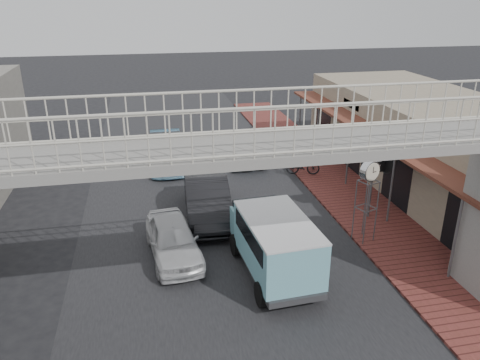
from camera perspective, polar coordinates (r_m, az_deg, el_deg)
name	(u,v)px	position (r m, az deg, el deg)	size (l,w,h in m)	color
ground	(220,254)	(16.61, -2.48, -9.06)	(120.00, 120.00, 0.00)	black
road_strip	(220,254)	(16.60, -2.48, -9.04)	(10.00, 60.00, 0.01)	black
sidewalk	(356,203)	(20.96, 13.93, -2.68)	(3.00, 40.00, 0.10)	brown
shophouse_row	(441,146)	(23.31, 23.33, 3.79)	(7.20, 18.00, 4.00)	gray
footbridge	(244,225)	(11.62, 0.54, -5.54)	(16.40, 2.40, 6.34)	gray
white_hatchback	(173,239)	(16.32, -8.17, -7.14)	(1.59, 3.96, 1.35)	silver
dark_sedan	(207,199)	(18.88, -4.02, -2.33)	(1.71, 4.91, 1.62)	black
angkot_curb	(241,151)	(25.35, 0.14, 3.61)	(1.97, 4.27, 1.19)	#7DC4D9
angkot_far	(167,153)	(24.90, -8.83, 3.27)	(1.96, 4.83, 1.40)	#71A7C5
angkot_van	(275,239)	(14.84, 4.28, -7.19)	(2.20, 4.40, 2.10)	black
motorcycle_near	(291,154)	(25.10, 6.28, 3.19)	(0.60, 1.71, 0.90)	black
motorcycle_far	(303,165)	(23.38, 7.70, 1.83)	(0.47, 1.66, 1.00)	black
street_clock	(369,175)	(16.89, 15.49, 0.60)	(0.79, 0.75, 3.05)	#59595B
arrow_sign	(390,161)	(19.21, 17.80, 2.17)	(1.67, 1.07, 2.84)	#59595B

